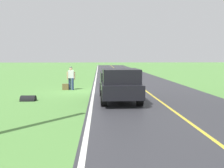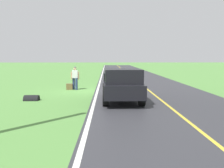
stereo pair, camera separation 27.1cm
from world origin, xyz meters
TOP-DOWN VIEW (x-y plane):
  - ground_plane at (0.00, 0.00)m, footprint 200.00×200.00m
  - road_surface at (-4.64, 0.00)m, footprint 7.87×120.00m
  - lane_edge_line at (-0.88, 0.00)m, footprint 0.16×117.60m
  - lane_centre_line at (-4.64, 0.00)m, footprint 0.14×117.60m
  - hitchhiker_walking at (0.82, -1.10)m, footprint 0.62×0.51m
  - suitcase_carried at (1.23, -0.99)m, footprint 0.47×0.23m
  - pickup_truck_passing at (-2.38, 3.93)m, footprint 2.16×5.43m
  - drainage_culvert at (2.68, 3.63)m, footprint 0.80×0.60m

SIDE VIEW (x-z plane):
  - ground_plane at x=0.00m, z-range 0.00..0.00m
  - drainage_culvert at x=2.68m, z-range -0.30..0.30m
  - road_surface at x=-4.64m, z-range 0.00..0.00m
  - lane_edge_line at x=-0.88m, z-range 0.00..0.01m
  - lane_centre_line at x=-4.64m, z-range 0.00..0.01m
  - suitcase_carried at x=1.23m, z-range 0.00..0.46m
  - pickup_truck_passing at x=-2.38m, z-range 0.06..1.88m
  - hitchhiker_walking at x=0.82m, z-range 0.11..1.85m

